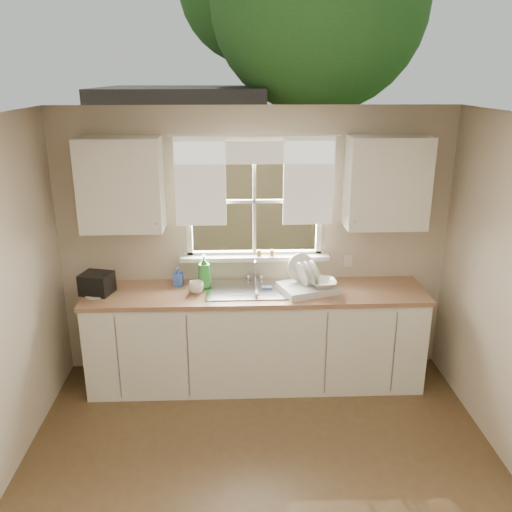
{
  "coord_description": "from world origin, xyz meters",
  "views": [
    {
      "loc": [
        -0.17,
        -2.8,
        2.75
      ],
      "look_at": [
        0.0,
        1.65,
        1.25
      ],
      "focal_mm": 38.0,
      "sensor_mm": 36.0,
      "label": 1
    }
  ],
  "objects_px": {
    "cup": "(196,287)",
    "black_appliance": "(97,283)",
    "dish_rack": "(307,284)",
    "soap_bottle_a": "(204,271)"
  },
  "relations": [
    {
      "from": "dish_rack",
      "to": "black_appliance",
      "type": "relative_size",
      "value": 2.2
    },
    {
      "from": "dish_rack",
      "to": "black_appliance",
      "type": "xyz_separation_m",
      "value": [
        -1.86,
        0.02,
        0.03
      ]
    },
    {
      "from": "cup",
      "to": "black_appliance",
      "type": "distance_m",
      "value": 0.87
    },
    {
      "from": "soap_bottle_a",
      "to": "cup",
      "type": "height_order",
      "value": "soap_bottle_a"
    },
    {
      "from": "cup",
      "to": "black_appliance",
      "type": "relative_size",
      "value": 0.53
    },
    {
      "from": "soap_bottle_a",
      "to": "dish_rack",
      "type": "bearing_deg",
      "value": -12.17
    },
    {
      "from": "dish_rack",
      "to": "black_appliance",
      "type": "bearing_deg",
      "value": 179.32
    },
    {
      "from": "soap_bottle_a",
      "to": "black_appliance",
      "type": "relative_size",
      "value": 1.23
    },
    {
      "from": "cup",
      "to": "black_appliance",
      "type": "xyz_separation_m",
      "value": [
        -0.87,
        0.03,
        0.04
      ]
    },
    {
      "from": "black_appliance",
      "to": "dish_rack",
      "type": "bearing_deg",
      "value": 14.4
    }
  ]
}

